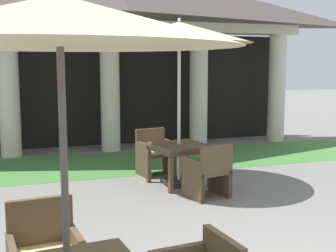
{
  "coord_description": "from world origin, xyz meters",
  "views": [
    {
      "loc": [
        -2.07,
        -2.66,
        2.09
      ],
      "look_at": [
        -0.05,
        3.46,
        1.21
      ],
      "focal_mm": 47.64,
      "sensor_mm": 36.0,
      "label": 1
    }
  ],
  "objects": [
    {
      "name": "patio_umbrella_mid_left",
      "position": [
        0.52,
        4.56,
        2.61
      ],
      "size": [
        2.5,
        2.5,
        2.88
      ],
      "color": "#2D2D2D",
      "rests_on": "ground"
    },
    {
      "name": "background_pavilion",
      "position": [
        0.0,
        8.18,
        3.46
      ],
      "size": [
        10.52,
        2.93,
        4.54
      ],
      "color": "beige",
      "rests_on": "ground"
    },
    {
      "name": "patio_chair_mid_left_north",
      "position": [
        0.34,
        5.44,
        0.41
      ],
      "size": [
        0.72,
        0.62,
        0.87
      ],
      "rotation": [
        0.0,
        0.0,
        -2.94
      ],
      "color": "brown",
      "rests_on": "ground"
    },
    {
      "name": "lawn_strip",
      "position": [
        0.0,
        6.6,
        0.0
      ],
      "size": [
        12.32,
        2.44,
        0.01
      ],
      "primitive_type": "cube",
      "color": "#47843D",
      "rests_on": "ground"
    },
    {
      "name": "patio_table_mid_left",
      "position": [
        0.52,
        4.56,
        0.62
      ],
      "size": [
        1.01,
        1.01,
        0.73
      ],
      "rotation": [
        0.0,
        0.0,
        0.2
      ],
      "color": "brown",
      "rests_on": "ground"
    },
    {
      "name": "patio_umbrella_near_foreground",
      "position": [
        -1.83,
        0.17,
        2.33
      ],
      "size": [
        2.25,
        2.25,
        2.58
      ],
      "color": "#2D2D2D",
      "rests_on": "ground"
    },
    {
      "name": "patio_chair_mid_left_south",
      "position": [
        0.7,
        3.69,
        0.41
      ],
      "size": [
        0.7,
        0.68,
        0.89
      ],
      "rotation": [
        0.0,
        0.0,
        0.2
      ],
      "color": "brown",
      "rests_on": "ground"
    }
  ]
}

